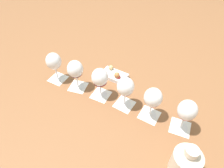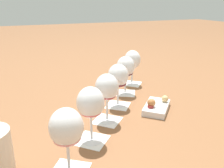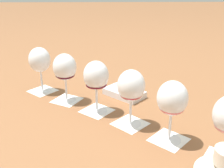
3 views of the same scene
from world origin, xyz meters
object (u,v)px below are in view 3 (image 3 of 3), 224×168
wine_glass_3 (96,77)px  wine_glass_2 (131,88)px  snack_dish (124,92)px  wine_glass_5 (40,62)px  wine_glass_4 (65,69)px  wine_glass_1 (172,101)px

wine_glass_3 → wine_glass_2: bearing=139.8°
wine_glass_3 → snack_dish: 0.20m
wine_glass_2 → snack_dish: size_ratio=1.05×
wine_glass_5 → snack_dish: bearing=170.2°
wine_glass_4 → wine_glass_1: bearing=140.0°
wine_glass_3 → wine_glass_5: (0.23, -0.19, -0.00)m
wine_glass_5 → wine_glass_3: bearing=141.1°
wine_glass_1 → wine_glass_3: 0.29m
wine_glass_2 → wine_glass_4: (0.23, -0.19, 0.00)m
wine_glass_1 → wine_glass_3: bearing=-41.1°
wine_glass_2 → wine_glass_3: bearing=-40.2°
wine_glass_4 → wine_glass_3: bearing=142.2°
wine_glass_4 → wine_glass_5: same height
wine_glass_4 → wine_glass_5: (0.11, -0.10, -0.00)m
wine_glass_4 → snack_dish: wine_glass_4 is taller
wine_glass_3 → wine_glass_4: bearing=-37.8°
wine_glass_3 → snack_dish: bearing=-129.7°
wine_glass_3 → snack_dish: (-0.11, -0.13, -0.11)m
wine_glass_1 → wine_glass_2: same height
wine_glass_2 → wine_glass_5: 0.45m
wine_glass_1 → wine_glass_5: bearing=-40.0°
wine_glass_1 → snack_dish: (0.11, -0.32, -0.11)m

